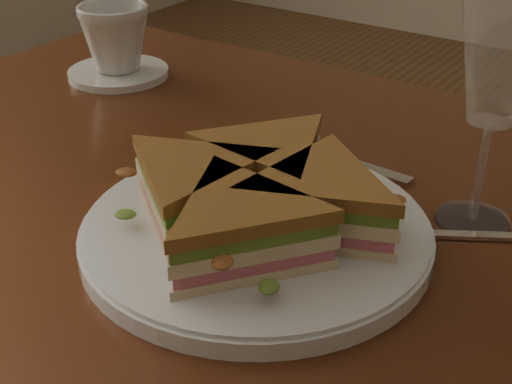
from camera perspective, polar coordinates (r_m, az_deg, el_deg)
table at (r=0.72m, az=1.93°, el=-9.08°), size 1.20×0.80×0.75m
plate at (r=0.63m, az=0.00°, el=-3.34°), size 0.31×0.31×0.02m
sandwich_wedges at (r=0.61m, az=0.00°, el=-0.41°), size 0.31×0.31×0.06m
crisps_mound at (r=0.61m, az=0.00°, el=-0.74°), size 0.09×0.09×0.05m
spoon at (r=0.65m, az=9.48°, el=-3.12°), size 0.16×0.10×0.01m
knife at (r=0.78m, az=4.76°, el=3.15°), size 0.22×0.02×0.00m
wine_glass at (r=0.63m, az=18.84°, el=9.38°), size 0.07×0.07×0.21m
saucer at (r=1.03m, az=-10.94°, el=9.34°), size 0.14×0.14×0.01m
coffee_cup at (r=1.01m, az=-11.21°, el=11.99°), size 0.11×0.11×0.09m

